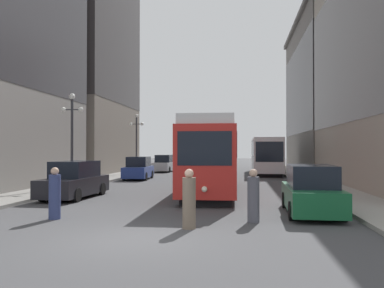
{
  "coord_description": "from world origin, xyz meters",
  "views": [
    {
      "loc": [
        2.79,
        -10.4,
        2.39
      ],
      "look_at": [
        0.38,
        9.5,
        2.67
      ],
      "focal_mm": 37.58,
      "sensor_mm": 36.0,
      "label": 1
    }
  ],
  "objects": [
    {
      "name": "pedestrian_crossing_far",
      "position": [
        -3.57,
        2.76,
        0.83
      ],
      "size": [
        0.4,
        0.4,
        1.78
      ],
      "rotation": [
        0.0,
        0.0,
        3.51
      ],
      "color": "navy",
      "rests_on": "ground"
    },
    {
      "name": "streetcar",
      "position": [
        1.26,
        12.16,
        2.1
      ],
      "size": [
        2.79,
        13.06,
        3.89
      ],
      "rotation": [
        0.0,
        0.0,
        0.01
      ],
      "color": "black",
      "rests_on": "ground"
    },
    {
      "name": "parked_car_left_mid",
      "position": [
        -5.39,
        32.36,
        0.84
      ],
      "size": [
        2.06,
        4.86,
        1.82
      ],
      "rotation": [
        0.0,
        0.0,
        -0.05
      ],
      "color": "black",
      "rests_on": "ground"
    },
    {
      "name": "parked_car_left_near",
      "position": [
        -5.39,
        8.65,
        0.84
      ],
      "size": [
        2.05,
        4.84,
        1.82
      ],
      "rotation": [
        0.0,
        0.0,
        -0.04
      ],
      "color": "black",
      "rests_on": "ground"
    },
    {
      "name": "ground_plane",
      "position": [
        0.0,
        0.0,
        0.0
      ],
      "size": [
        200.0,
        200.0,
        0.0
      ],
      "primitive_type": "plane",
      "color": "#424244"
    },
    {
      "name": "parked_car_left_far",
      "position": [
        -5.39,
        21.2,
        0.84
      ],
      "size": [
        2.04,
        4.37,
        1.82
      ],
      "rotation": [
        0.0,
        0.0,
        0.05
      ],
      "color": "black",
      "rests_on": "ground"
    },
    {
      "name": "pedestrian_on_sidewalk",
      "position": [
        3.21,
        2.96,
        0.82
      ],
      "size": [
        0.39,
        0.39,
        1.75
      ],
      "rotation": [
        0.0,
        0.0,
        2.58
      ],
      "color": "#4C4C56",
      "rests_on": "ground"
    },
    {
      "name": "transit_bus",
      "position": [
        5.25,
        29.97,
        1.95
      ],
      "size": [
        2.72,
        12.58,
        3.45
      ],
      "rotation": [
        0.0,
        0.0,
        -0.01
      ],
      "color": "black",
      "rests_on": "ground"
    },
    {
      "name": "sidewalk_left",
      "position": [
        -7.97,
        40.0,
        0.07
      ],
      "size": [
        2.56,
        120.0,
        0.15
      ],
      "primitive_type": "cube",
      "color": "gray",
      "rests_on": "ground"
    },
    {
      "name": "parked_car_right_far",
      "position": [
        5.39,
        4.9,
        0.84
      ],
      "size": [
        1.99,
        4.8,
        1.82
      ],
      "rotation": [
        0.0,
        0.0,
        3.11
      ],
      "color": "black",
      "rests_on": "ground"
    },
    {
      "name": "lamp_post_left_far",
      "position": [
        -7.29,
        27.73,
        3.89
      ],
      "size": [
        1.41,
        0.36,
        5.72
      ],
      "color": "#333338",
      "rests_on": "sidewalk_left"
    },
    {
      "name": "building_left_corner",
      "position": [
        -14.73,
        29.06,
        14.7
      ],
      "size": [
        11.57,
        15.48,
        28.51
      ],
      "color": "slate",
      "rests_on": "ground"
    },
    {
      "name": "sidewalk_right",
      "position": [
        7.97,
        40.0,
        0.07
      ],
      "size": [
        2.56,
        120.0,
        0.15
      ],
      "primitive_type": "cube",
      "color": "gray",
      "rests_on": "ground"
    },
    {
      "name": "lamp_post_left_near",
      "position": [
        -7.29,
        12.68,
        3.84
      ],
      "size": [
        1.41,
        0.36,
        5.63
      ],
      "color": "#333338",
      "rests_on": "sidewalk_left"
    },
    {
      "name": "building_right_midblock",
      "position": [
        16.68,
        37.09,
        8.83
      ],
      "size": [
        15.47,
        21.87,
        17.2
      ],
      "color": "slate",
      "rests_on": "ground"
    },
    {
      "name": "pedestrian_crossing_near",
      "position": [
        1.24,
        1.67,
        0.84
      ],
      "size": [
        0.4,
        0.4,
        1.81
      ],
      "rotation": [
        0.0,
        0.0,
        4.77
      ],
      "color": "#6B5B4C",
      "rests_on": "ground"
    }
  ]
}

